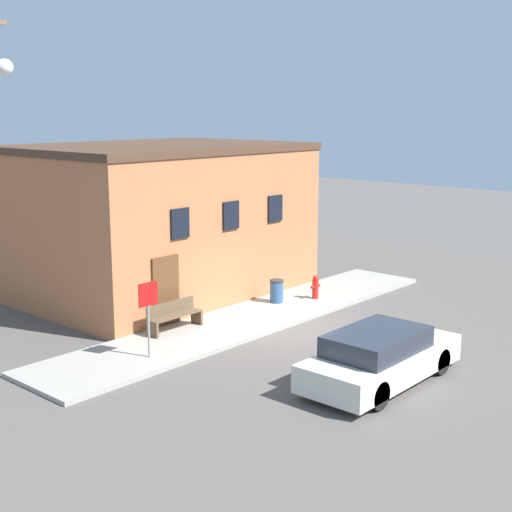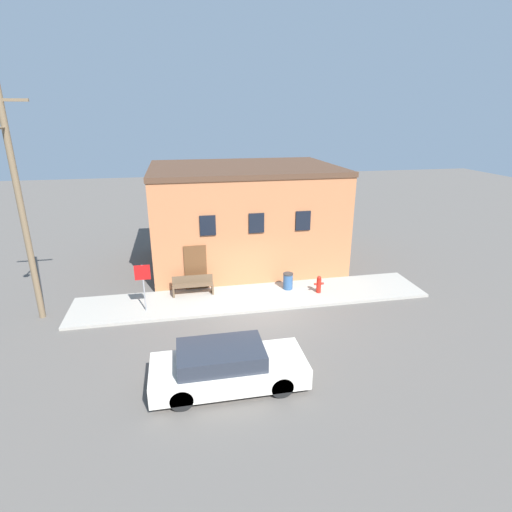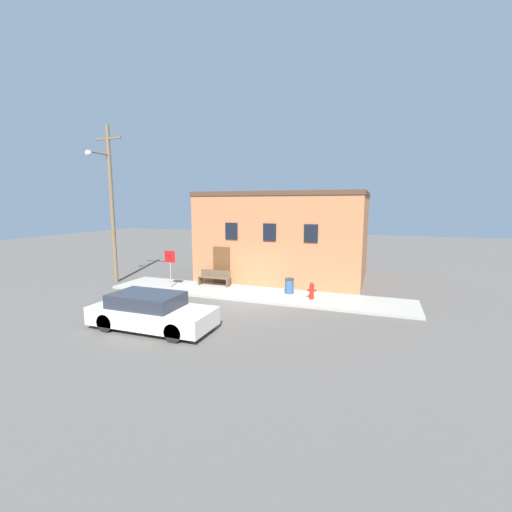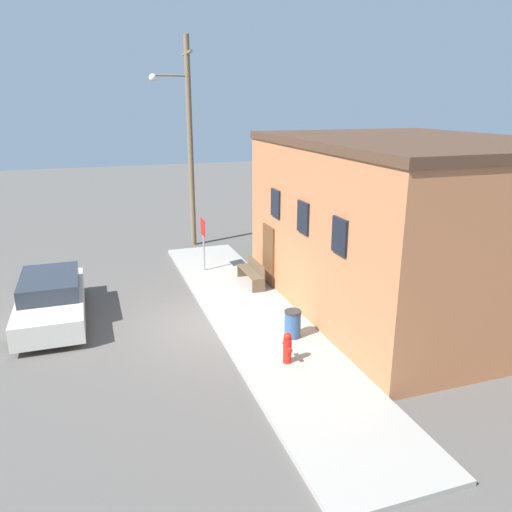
# 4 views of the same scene
# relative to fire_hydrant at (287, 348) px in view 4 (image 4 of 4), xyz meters

# --- Properties ---
(ground_plane) EXTENTS (80.00, 80.00, 0.00)m
(ground_plane) POSITION_rel_fire_hydrant_xyz_m (-2.96, -1.19, -0.52)
(ground_plane) COLOR #56514C
(sidewalk) EXTENTS (15.42, 2.70, 0.12)m
(sidewalk) POSITION_rel_fire_hydrant_xyz_m (-2.96, 0.16, -0.46)
(sidewalk) COLOR #9E998E
(sidewalk) RESTS_ON ground
(brick_building) EXTENTS (9.46, 7.04, 5.24)m
(brick_building) POSITION_rel_fire_hydrant_xyz_m (-2.56, 4.97, 2.10)
(brick_building) COLOR #B26B42
(brick_building) RESTS_ON ground
(fire_hydrant) EXTENTS (0.44, 0.21, 0.79)m
(fire_hydrant) POSITION_rel_fire_hydrant_xyz_m (0.00, 0.00, 0.00)
(fire_hydrant) COLOR red
(fire_hydrant) RESTS_ON sidewalk
(stop_sign) EXTENTS (0.62, 0.06, 1.99)m
(stop_sign) POSITION_rel_fire_hydrant_xyz_m (-7.53, -0.32, 0.98)
(stop_sign) COLOR gray
(stop_sign) RESTS_ON sidewalk
(bench) EXTENTS (1.80, 0.44, 0.83)m
(bench) POSITION_rel_fire_hydrant_xyz_m (-5.55, 0.94, 0.03)
(bench) COLOR brown
(bench) RESTS_ON sidewalk
(trash_bin) EXTENTS (0.46, 0.46, 0.76)m
(trash_bin) POSITION_rel_fire_hydrant_xyz_m (-1.25, 0.66, -0.01)
(trash_bin) COLOR #2D517F
(trash_bin) RESTS_ON sidewalk
(utility_pole) EXTENTS (1.80, 1.72, 8.87)m
(utility_pole) POSITION_rel_fire_hydrant_xyz_m (-11.61, 0.05, 4.25)
(utility_pole) COLOR brown
(utility_pole) RESTS_ON ground
(parked_car) EXTENTS (4.58, 1.83, 1.32)m
(parked_car) POSITION_rel_fire_hydrant_xyz_m (-4.85, -5.56, 0.13)
(parked_car) COLOR black
(parked_car) RESTS_ON ground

